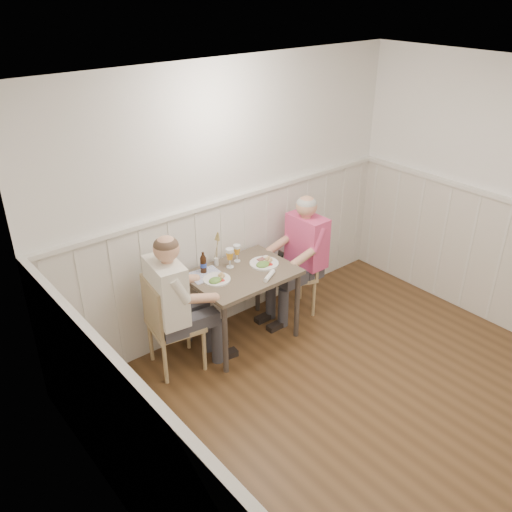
% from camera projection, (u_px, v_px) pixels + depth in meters
% --- Properties ---
extents(ground_plane, '(4.50, 4.50, 0.00)m').
position_uv_depth(ground_plane, '(408.00, 437.00, 4.22)').
color(ground_plane, '#48301A').
extents(room_shell, '(4.04, 4.54, 2.60)m').
position_uv_depth(room_shell, '(439.00, 267.00, 3.52)').
color(room_shell, white).
rests_on(room_shell, ground).
extents(wainscot, '(4.00, 4.49, 1.34)m').
position_uv_depth(wainscot, '(349.00, 325.00, 4.37)').
color(wainscot, white).
rests_on(wainscot, ground).
extents(dining_table, '(0.97, 0.70, 0.75)m').
position_uv_depth(dining_table, '(242.00, 281.00, 5.07)').
color(dining_table, brown).
rests_on(dining_table, ground).
extents(chair_right, '(0.54, 0.54, 0.89)m').
position_uv_depth(chair_right, '(297.00, 270.00, 5.62)').
color(chair_right, tan).
rests_on(chair_right, ground).
extents(chair_left, '(0.50, 0.50, 0.92)m').
position_uv_depth(chair_left, '(169.00, 321.00, 4.76)').
color(chair_left, tan).
rests_on(chair_left, ground).
extents(man_in_pink, '(0.61, 0.42, 1.32)m').
position_uv_depth(man_in_pink, '(303.00, 264.00, 5.58)').
color(man_in_pink, '#3F3F47').
rests_on(man_in_pink, ground).
extents(diner_cream, '(0.67, 0.47, 1.36)m').
position_uv_depth(diner_cream, '(173.00, 316.00, 4.70)').
color(diner_cream, '#3F3F47').
rests_on(diner_cream, ground).
extents(plate_man, '(0.28, 0.28, 0.07)m').
position_uv_depth(plate_man, '(264.00, 263.00, 5.14)').
color(plate_man, white).
rests_on(plate_man, dining_table).
extents(plate_diner, '(0.25, 0.25, 0.06)m').
position_uv_depth(plate_diner, '(216.00, 279.00, 4.87)').
color(plate_diner, white).
rests_on(plate_diner, dining_table).
extents(beer_glass_a, '(0.07, 0.07, 0.17)m').
position_uv_depth(beer_glass_a, '(237.00, 250.00, 5.16)').
color(beer_glass_a, silver).
rests_on(beer_glass_a, dining_table).
extents(beer_glass_b, '(0.08, 0.08, 0.19)m').
position_uv_depth(beer_glass_b, '(230.00, 255.00, 5.05)').
color(beer_glass_b, silver).
rests_on(beer_glass_b, dining_table).
extents(beer_bottle, '(0.06, 0.06, 0.21)m').
position_uv_depth(beer_bottle, '(203.00, 264.00, 4.97)').
color(beer_bottle, black).
rests_on(beer_bottle, dining_table).
extents(rolled_napkin, '(0.19, 0.13, 0.04)m').
position_uv_depth(rolled_napkin, '(269.00, 276.00, 4.92)').
color(rolled_napkin, white).
rests_on(rolled_napkin, dining_table).
extents(grass_vase, '(0.04, 0.04, 0.36)m').
position_uv_depth(grass_vase, '(216.00, 250.00, 5.07)').
color(grass_vase, silver).
rests_on(grass_vase, dining_table).
extents(gingham_mat, '(0.31, 0.26, 0.01)m').
position_uv_depth(gingham_mat, '(205.00, 275.00, 4.98)').
color(gingham_mat, '#6475B3').
rests_on(gingham_mat, dining_table).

